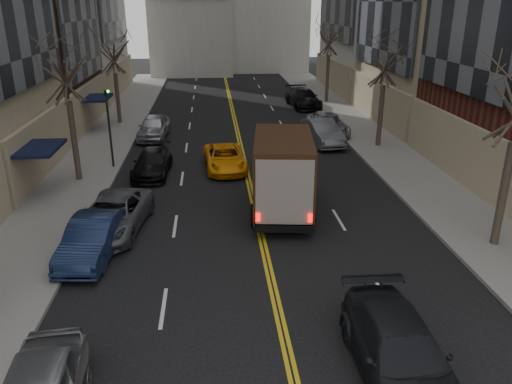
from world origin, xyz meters
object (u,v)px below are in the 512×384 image
observer_sedan (400,353)px  taxi (225,158)px  ups_truck (283,173)px  pedestrian (277,180)px

observer_sedan → taxi: bearing=103.1°
ups_truck → taxi: ups_truck is taller
ups_truck → observer_sedan: 11.02m
pedestrian → ups_truck: bearing=-157.9°
observer_sedan → pedestrian: 12.58m
ups_truck → observer_sedan: size_ratio=1.27×
ups_truck → observer_sedan: bearing=-75.9°
pedestrian → observer_sedan: bearing=-152.2°
taxi → pedestrian: pedestrian is taller
ups_truck → pedestrian: (-0.02, 1.62, -0.90)m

